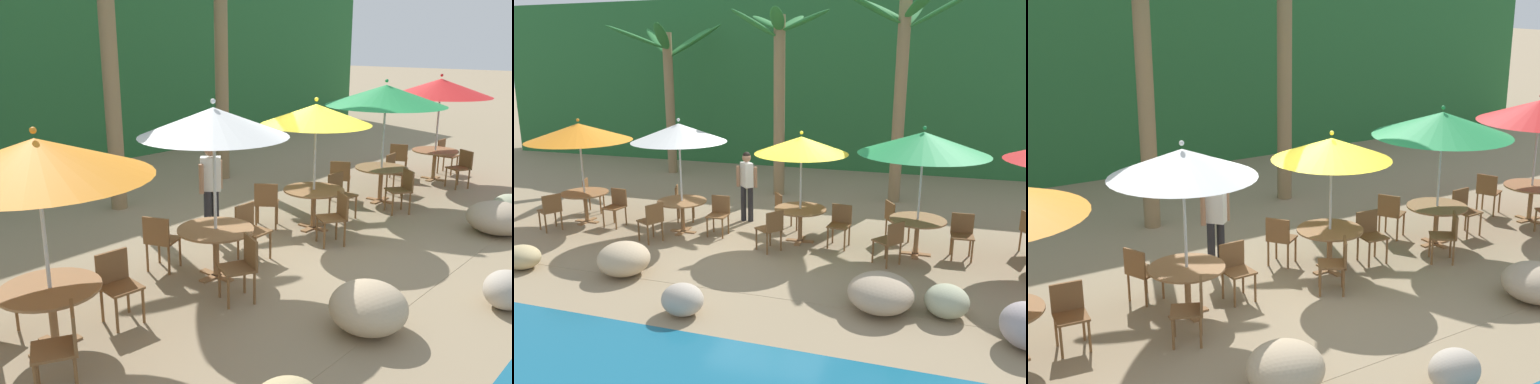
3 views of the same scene
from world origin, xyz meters
The scene contains 26 objects.
ground_plane centered at (0.00, 0.00, 0.00)m, with size 120.00×120.00×0.00m, color #937F60.
terrace_deck centered at (0.00, 0.00, 0.00)m, with size 18.00×5.20×0.01m.
foliage_backdrop centered at (0.00, 9.00, 3.00)m, with size 28.00×2.40×6.00m.
rock_seawall centered at (-1.20, -2.76, 0.35)m, with size 16.90×2.43×0.92m.
chair_orange_seaward centered at (-3.83, -0.08, 0.51)m, with size 0.46×0.47×0.87m.
umbrella_white centered at (-2.13, -0.06, 2.26)m, with size 2.07×2.07×2.57m.
dining_table_white centered at (-2.13, -0.06, 0.61)m, with size 1.10×1.10×0.74m.
chair_white_seaward centered at (-1.29, 0.04, 0.51)m, with size 0.43×0.44×0.87m.
chair_white_inland centered at (-2.54, 0.69, 0.51)m, with size 0.55×0.55×0.87m.
chair_white_left centered at (-2.43, -0.86, 0.51)m, with size 0.57×0.57×0.87m.
umbrella_yellow centered at (0.54, 0.13, 2.09)m, with size 1.94×1.94×2.38m.
dining_table_yellow centered at (0.54, 0.13, 0.61)m, with size 1.10×1.10×0.74m.
chair_yellow_seaward centered at (1.40, 0.13, 0.51)m, with size 0.46×0.47×0.87m.
chair_yellow_inland centered at (-0.02, 0.77, 0.51)m, with size 0.59×0.59×0.87m.
chair_yellow_left centered at (0.14, -0.62, 0.51)m, with size 0.59×0.59×0.87m.
umbrella_green centered at (2.93, 0.09, 2.25)m, with size 2.47×2.47×2.57m.
dining_table_green centered at (2.93, 0.09, 0.61)m, with size 1.10×1.10×0.74m.
chair_green_seaward centered at (3.78, 0.21, 0.51)m, with size 0.44×0.44×0.87m.
chair_green_inland centered at (2.44, 0.79, 0.51)m, with size 0.58×0.57×0.87m.
chair_green_left centered at (2.48, -0.64, 0.51)m, with size 0.60×0.59×0.87m.
umbrella_red centered at (5.51, 0.04, 2.24)m, with size 2.39×2.39×2.57m.
dining_table_red centered at (5.51, 0.04, 0.61)m, with size 1.10×1.10×0.74m.
chair_red_inland centered at (5.10, 0.79, 0.51)m, with size 0.56×0.55×0.87m.
palm_tree_second centered at (-1.04, 3.86, 3.37)m, with size 2.63×2.85×5.13m.
palm_tree_third centered at (2.23, 4.10, 3.73)m, with size 3.63×3.73×5.58m.
waiter_in_white centered at (-1.03, 1.15, 0.99)m, with size 0.52×0.38×1.70m.
Camera 3 is at (-6.03, -8.59, 4.57)m, focal length 49.33 mm.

